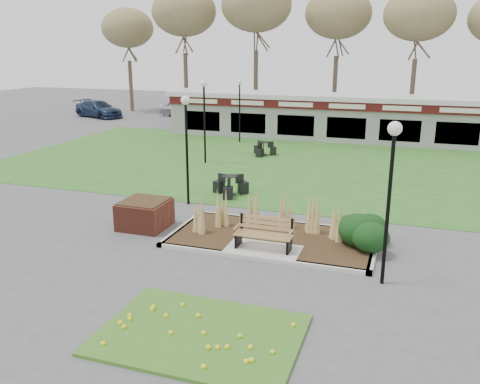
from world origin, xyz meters
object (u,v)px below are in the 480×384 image
(lamp_post_mid_right, at_px, (186,126))
(bistro_set_a, at_px, (263,151))
(lamp_post_mid_left, at_px, (204,103))
(brick_planter, at_px, (145,214))
(car_silver, at_px, (183,108))
(car_black, at_px, (201,118))
(park_bench, at_px, (264,233))
(food_pavilion, at_px, (349,117))
(bistro_set_c, at_px, (230,188))
(lamp_post_near_left, at_px, (392,168))
(lamp_post_far_left, at_px, (240,97))
(car_blue, at_px, (98,109))

(lamp_post_mid_right, distance_m, bistro_set_a, 10.07)
(bistro_set_a, bearing_deg, lamp_post_mid_left, -129.25)
(brick_planter, bearing_deg, car_silver, 112.24)
(lamp_post_mid_right, bearing_deg, car_black, 111.38)
(lamp_post_mid_left, relative_size, bistro_set_a, 3.08)
(park_bench, relative_size, car_black, 0.39)
(food_pavilion, bearing_deg, bistro_set_c, -101.65)
(food_pavilion, distance_m, bistro_set_a, 7.61)
(bistro_set_c, xyz_separation_m, car_black, (-8.04, 16.04, 0.43))
(food_pavilion, relative_size, lamp_post_near_left, 5.86)
(lamp_post_far_left, height_order, car_black, lamp_post_far_left)
(food_pavilion, relative_size, bistro_set_a, 17.75)
(lamp_post_far_left, bearing_deg, car_silver, 130.57)
(car_silver, bearing_deg, food_pavilion, -104.67)
(food_pavilion, distance_m, car_silver, 16.61)
(park_bench, relative_size, lamp_post_mid_left, 0.40)
(car_black, bearing_deg, food_pavilion, -85.73)
(park_bench, distance_m, bistro_set_c, 6.05)
(brick_planter, height_order, lamp_post_mid_left, lamp_post_mid_left)
(food_pavilion, xyz_separation_m, lamp_post_far_left, (-6.47, -2.96, 1.37))
(park_bench, distance_m, lamp_post_mid_right, 5.98)
(park_bench, bearing_deg, car_silver, 119.33)
(lamp_post_mid_left, distance_m, lamp_post_far_left, 6.34)
(lamp_post_mid_left, height_order, car_silver, lamp_post_mid_left)
(lamp_post_mid_right, bearing_deg, lamp_post_near_left, -31.60)
(lamp_post_near_left, xyz_separation_m, car_blue, (-25.18, 25.03, -2.35))
(park_bench, xyz_separation_m, car_black, (-11.02, 21.30, 0.13))
(bistro_set_a, relative_size, car_blue, 0.29)
(car_silver, height_order, car_blue, car_silver)
(lamp_post_near_left, xyz_separation_m, lamp_post_mid_right, (-7.56, 4.65, -0.03))
(park_bench, xyz_separation_m, lamp_post_far_left, (-6.47, 16.75, 2.26))
(food_pavilion, distance_m, lamp_post_far_left, 7.24)
(park_bench, distance_m, lamp_post_far_left, 18.10)
(bistro_set_a, xyz_separation_m, car_blue, (-17.84, 10.70, 0.44))
(brick_planter, distance_m, bistro_set_c, 4.73)
(lamp_post_mid_right, distance_m, car_silver, 25.70)
(lamp_post_near_left, distance_m, bistro_set_a, 16.35)
(lamp_post_far_left, distance_m, car_blue, 17.01)
(lamp_post_far_left, relative_size, car_blue, 0.80)
(car_silver, bearing_deg, lamp_post_far_left, -129.01)
(lamp_post_mid_left, height_order, car_blue, lamp_post_mid_left)
(lamp_post_mid_right, height_order, car_silver, lamp_post_mid_right)
(lamp_post_near_left, bearing_deg, car_silver, 123.64)
(car_blue, bearing_deg, brick_planter, -123.29)
(food_pavilion, relative_size, bistro_set_c, 16.52)
(park_bench, xyz_separation_m, brick_planter, (-4.40, 0.75, -0.11))
(lamp_post_mid_right, xyz_separation_m, car_blue, (-17.62, 20.38, -2.33))
(bistro_set_a, relative_size, car_black, 0.32)
(brick_planter, bearing_deg, lamp_post_near_left, -12.89)
(lamp_post_mid_right, height_order, car_black, lamp_post_mid_right)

